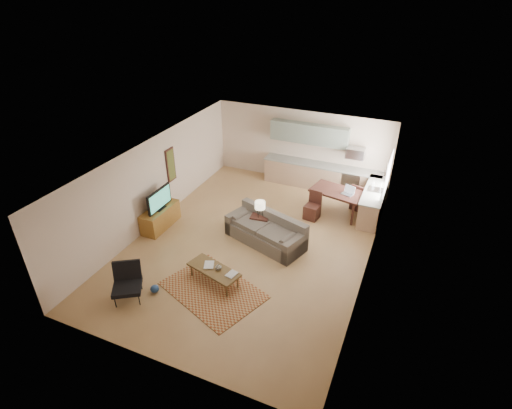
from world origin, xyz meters
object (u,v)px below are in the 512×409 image
at_px(console_table, 260,225).
at_px(dining_table, 336,202).
at_px(armchair, 127,284).
at_px(tv_credenza, 160,217).
at_px(coffee_table, 214,275).
at_px(sofa, 265,230).

relative_size(console_table, dining_table, 0.38).
distance_m(armchair, console_table, 4.21).
bearing_deg(tv_credenza, coffee_table, -30.56).
bearing_deg(armchair, sofa, 25.81).
distance_m(sofa, armchair, 4.07).
bearing_deg(coffee_table, armchair, -124.76).
relative_size(sofa, dining_table, 1.50).
height_order(armchair, console_table, armchair).
bearing_deg(dining_table, armchair, -110.07).
distance_m(coffee_table, dining_table, 4.98).
xyz_separation_m(sofa, coffee_table, (-0.54, -2.12, -0.22)).
distance_m(sofa, console_table, 0.46).
relative_size(coffee_table, armchair, 1.61).
xyz_separation_m(console_table, dining_table, (1.81, 2.09, 0.10)).
xyz_separation_m(sofa, console_table, (-0.31, 0.33, -0.12)).
relative_size(coffee_table, console_table, 2.23).
bearing_deg(dining_table, console_table, -119.07).
height_order(coffee_table, dining_table, dining_table).
bearing_deg(dining_table, sofa, -110.04).
height_order(coffee_table, console_table, console_table).
relative_size(sofa, console_table, 3.93).
height_order(tv_credenza, console_table, tv_credenza).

